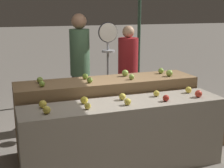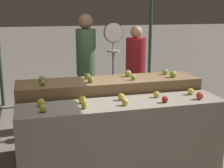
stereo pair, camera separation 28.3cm
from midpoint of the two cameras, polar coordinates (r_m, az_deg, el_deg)
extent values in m
cylinder|color=#33513D|center=(6.80, 8.21, 8.53)|extent=(0.07, 0.07, 2.55)
cube|color=gray|center=(3.69, 4.19, -9.65)|extent=(2.38, 0.55, 0.84)
cube|color=olive|center=(4.20, 1.50, -5.66)|extent=(2.38, 0.55, 0.97)
sphere|color=gold|center=(3.26, -10.09, -4.43)|extent=(0.08, 0.08, 0.08)
sphere|color=gold|center=(3.33, -2.69, -3.97)|extent=(0.07, 0.07, 0.07)
sphere|color=gold|center=(3.44, 4.77, -3.33)|extent=(0.08, 0.08, 0.08)
sphere|color=#AD281E|center=(3.61, 11.89, -2.77)|extent=(0.08, 0.08, 0.08)
sphere|color=red|center=(3.84, 17.79, -2.06)|extent=(0.09, 0.09, 0.09)
sphere|color=yellow|center=(3.46, -10.61, -3.37)|extent=(0.09, 0.09, 0.09)
sphere|color=gold|center=(3.51, -3.17, -2.88)|extent=(0.08, 0.08, 0.08)
sphere|color=gold|center=(3.63, 3.94, -2.37)|extent=(0.08, 0.08, 0.08)
sphere|color=gold|center=(3.79, 10.28, -1.89)|extent=(0.07, 0.07, 0.07)
sphere|color=yellow|center=(4.01, 16.16, -1.32)|extent=(0.08, 0.08, 0.08)
sphere|color=#7AA338|center=(3.79, -10.47, 0.21)|extent=(0.07, 0.07, 0.07)
sphere|color=#7AA338|center=(3.88, -1.87, 0.77)|extent=(0.07, 0.07, 0.07)
sphere|color=#8EB247|center=(4.04, 5.93, 1.22)|extent=(0.07, 0.07, 0.07)
sphere|color=#8EB247|center=(4.28, 12.95, 1.77)|extent=(0.09, 0.09, 0.09)
sphere|color=#8EB247|center=(4.00, -10.72, 0.94)|extent=(0.08, 0.08, 0.08)
sphere|color=#7AA338|center=(4.10, -2.58, 1.47)|extent=(0.08, 0.08, 0.08)
sphere|color=#8EB247|center=(4.24, 4.85, 1.96)|extent=(0.09, 0.09, 0.09)
sphere|color=#84AD3D|center=(4.46, 11.51, 2.23)|extent=(0.08, 0.08, 0.08)
cylinder|color=#99999E|center=(4.85, 1.90, 0.58)|extent=(0.04, 0.04, 1.55)
cylinder|color=black|center=(4.73, 1.99, 9.42)|extent=(0.30, 0.01, 0.30)
cylinder|color=silver|center=(4.72, 2.04, 9.40)|extent=(0.28, 0.02, 0.28)
cylinder|color=#99999E|center=(4.74, 2.02, 6.87)|extent=(0.01, 0.01, 0.14)
cylinder|color=#99999E|center=(4.75, 2.01, 6.03)|extent=(0.20, 0.20, 0.03)
cube|color=#2D2D38|center=(5.14, -3.03, -2.81)|extent=(0.26, 0.18, 0.84)
cylinder|color=#476B4C|center=(4.97, -3.15, 5.84)|extent=(0.37, 0.37, 0.73)
sphere|color=#936B51|center=(4.93, -3.22, 11.39)|extent=(0.24, 0.24, 0.24)
cube|color=#2D2D38|center=(5.61, 5.70, -1.94)|extent=(0.30, 0.23, 0.74)
cylinder|color=maroon|center=(5.47, 5.87, 5.01)|extent=(0.44, 0.44, 0.64)
sphere|color=tan|center=(5.42, 5.98, 9.45)|extent=(0.21, 0.21, 0.21)
camera|label=1|loc=(0.14, -87.85, 0.53)|focal=50.00mm
camera|label=2|loc=(0.14, 92.15, -0.53)|focal=50.00mm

